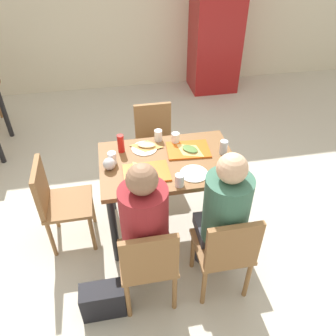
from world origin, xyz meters
TOP-DOWN VIEW (x-y plane):
  - ground_plane at (0.00, 0.00)m, footprint 10.00×10.00m
  - main_table at (0.00, 0.00)m, footprint 1.12×0.75m
  - chair_near_left at (-0.28, -0.76)m, footprint 0.40×0.40m
  - chair_near_right at (0.28, -0.76)m, footprint 0.40×0.40m
  - chair_far_side at (0.00, 0.76)m, footprint 0.40×0.40m
  - chair_left_end at (-0.94, 0.00)m, footprint 0.40×0.40m
  - person_in_red at (-0.28, -0.62)m, footprint 0.32×0.42m
  - person_in_brown_jacket at (0.28, -0.62)m, footprint 0.32×0.42m
  - tray_red_near at (-0.20, -0.13)m, footprint 0.36×0.26m
  - tray_red_far at (0.20, 0.11)m, footprint 0.38×0.28m
  - paper_plate_center at (-0.17, 0.21)m, footprint 0.22×0.22m
  - paper_plate_near_edge at (0.17, -0.21)m, footprint 0.22×0.22m
  - pizza_slice_a at (-0.22, -0.12)m, footprint 0.21×0.25m
  - pizza_slice_b at (0.21, 0.09)m, footprint 0.24×0.25m
  - pizza_slice_c at (-0.15, 0.23)m, footprint 0.24×0.18m
  - plastic_cup_a at (-0.03, 0.32)m, footprint 0.07×0.07m
  - plastic_cup_b at (0.03, -0.32)m, footprint 0.07×0.07m
  - plastic_cup_c at (-0.45, 0.06)m, footprint 0.07×0.07m
  - plastic_cup_d at (0.11, 0.24)m, footprint 0.07×0.07m
  - soda_can at (0.48, 0.02)m, footprint 0.07×0.07m
  - condiment_bottle at (-0.36, 0.21)m, footprint 0.06×0.06m
  - foil_bundle at (-0.48, -0.02)m, footprint 0.10×0.10m
  - handbag at (-0.63, -0.77)m, footprint 0.32×0.16m
  - drink_fridge at (1.26, 2.85)m, footprint 0.70×0.60m

SIDE VIEW (x-z plane):
  - ground_plane at x=0.00m, z-range -0.02..0.00m
  - handbag at x=-0.63m, z-range 0.00..0.28m
  - chair_near_left at x=-0.28m, z-range 0.07..0.91m
  - chair_near_right at x=0.28m, z-range 0.07..0.91m
  - chair_far_side at x=0.00m, z-range 0.07..0.91m
  - chair_left_end at x=-0.94m, z-range 0.07..0.91m
  - main_table at x=0.00m, z-range 0.27..1.03m
  - person_in_red at x=-0.28m, z-range 0.11..1.36m
  - person_in_brown_jacket at x=0.28m, z-range 0.11..1.36m
  - paper_plate_center at x=-0.17m, z-range 0.76..0.77m
  - paper_plate_near_edge at x=0.17m, z-range 0.76..0.77m
  - tray_red_near at x=-0.20m, z-range 0.76..0.78m
  - tray_red_far at x=0.20m, z-range 0.76..0.78m
  - pizza_slice_c at x=-0.15m, z-range 0.77..0.79m
  - pizza_slice_a at x=-0.22m, z-range 0.78..0.80m
  - pizza_slice_b at x=0.21m, z-range 0.78..0.80m
  - plastic_cup_a at x=-0.03m, z-range 0.76..0.86m
  - plastic_cup_b at x=0.03m, z-range 0.76..0.86m
  - plastic_cup_c at x=-0.45m, z-range 0.76..0.86m
  - plastic_cup_d at x=0.11m, z-range 0.76..0.86m
  - foil_bundle at x=-0.48m, z-range 0.76..0.86m
  - soda_can at x=0.48m, z-range 0.76..0.88m
  - condiment_bottle at x=-0.36m, z-range 0.76..0.92m
  - drink_fridge at x=1.26m, z-range 0.00..1.90m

